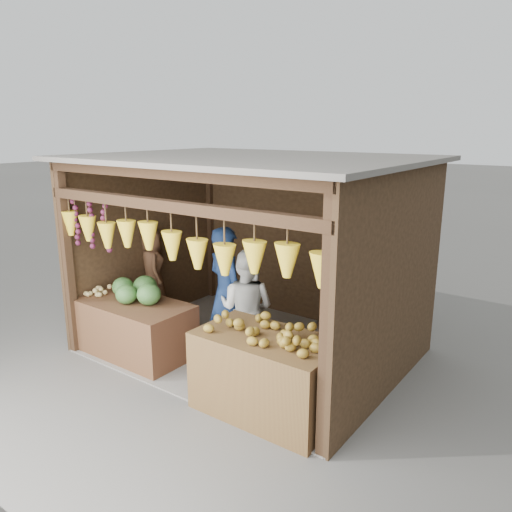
# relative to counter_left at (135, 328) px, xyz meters

# --- Properties ---
(ground) EXTENTS (80.00, 80.00, 0.00)m
(ground) POSITION_rel_counter_left_xyz_m (1.18, 1.01, -0.37)
(ground) COLOR #514F49
(ground) RESTS_ON ground
(stall_structure) EXTENTS (4.30, 3.30, 2.66)m
(stall_structure) POSITION_rel_counter_left_xyz_m (1.15, 0.96, 1.30)
(stall_structure) COLOR slate
(stall_structure) RESTS_ON ground
(back_shelf) EXTENTS (1.25, 0.32, 1.32)m
(back_shelf) POSITION_rel_counter_left_xyz_m (2.23, 2.29, 0.50)
(back_shelf) COLOR #382314
(back_shelf) RESTS_ON ground
(counter_left) EXTENTS (1.58, 0.85, 0.74)m
(counter_left) POSITION_rel_counter_left_xyz_m (0.00, 0.00, 0.00)
(counter_left) COLOR #4C2A19
(counter_left) RESTS_ON ground
(counter_right) EXTENTS (1.53, 0.85, 0.88)m
(counter_right) POSITION_rel_counter_left_xyz_m (2.27, -0.14, 0.07)
(counter_right) COLOR #4F321A
(counter_right) RESTS_ON ground
(stool) EXTENTS (0.35, 0.35, 0.32)m
(stool) POSITION_rel_counter_left_xyz_m (-0.66, 0.96, -0.21)
(stool) COLOR black
(stool) RESTS_ON ground
(man_standing) EXTENTS (0.76, 0.62, 1.79)m
(man_standing) POSITION_rel_counter_left_xyz_m (1.04, 0.69, 0.52)
(man_standing) COLOR navy
(man_standing) RESTS_ON ground
(woman_standing) EXTENTS (0.85, 0.72, 1.54)m
(woman_standing) POSITION_rel_counter_left_xyz_m (1.41, 0.64, 0.40)
(woman_standing) COLOR silver
(woman_standing) RESTS_ON ground
(vendor_seated) EXTENTS (0.67, 0.62, 1.15)m
(vendor_seated) POSITION_rel_counter_left_xyz_m (-0.66, 0.96, 0.53)
(vendor_seated) COLOR brown
(vendor_seated) RESTS_ON stool
(melon_pile) EXTENTS (1.00, 0.50, 0.32)m
(melon_pile) POSITION_rel_counter_left_xyz_m (-0.11, 0.06, 0.53)
(melon_pile) COLOR #124414
(melon_pile) RESTS_ON counter_left
(tanfruit_pile) EXTENTS (0.34, 0.40, 0.13)m
(tanfruit_pile) POSITION_rel_counter_left_xyz_m (-0.65, -0.05, 0.44)
(tanfruit_pile) COLOR #AB8B4F
(tanfruit_pile) RESTS_ON counter_left
(mango_pile) EXTENTS (1.40, 0.64, 0.22)m
(mango_pile) POSITION_rel_counter_left_xyz_m (2.27, -0.14, 0.62)
(mango_pile) COLOR #AB5516
(mango_pile) RESTS_ON counter_right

